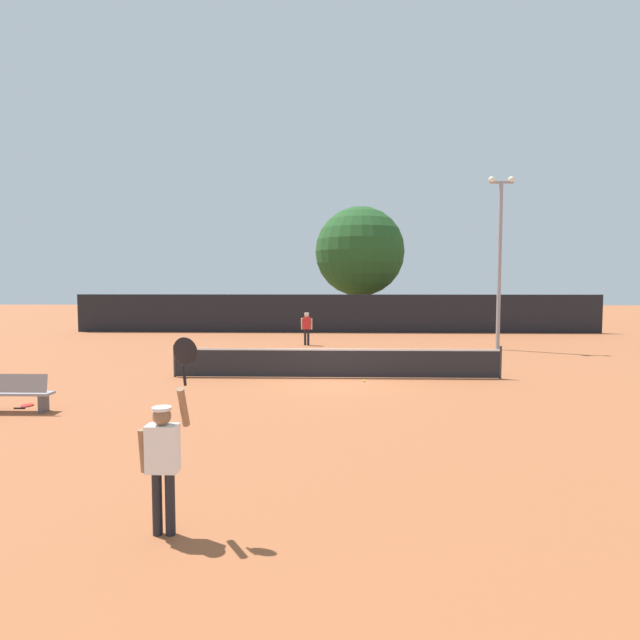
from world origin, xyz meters
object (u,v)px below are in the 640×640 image
object	(u,v)px
tennis_ball	(364,381)
parked_car_near	(234,313)
player_serving	(164,450)
courtside_bench	(13,393)
large_tree	(360,252)
parked_car_mid	(417,314)
player_receiving	(307,325)
spare_racket	(27,405)
parked_car_far	(466,316)
light_pole	(500,252)

from	to	relation	value
tennis_ball	parked_car_near	world-z (taller)	parked_car_near
player_serving	tennis_ball	bearing A→B (deg)	73.60
courtside_bench	large_tree	size ratio (longest dim) A/B	0.20
tennis_ball	player_serving	bearing A→B (deg)	-106.40
tennis_ball	parked_car_mid	xyz separation A→B (m)	(5.22, 23.39, 0.74)
player_serving	parked_car_mid	bearing A→B (deg)	76.26
player_receiving	spare_racket	distance (m)	14.78
tennis_ball	large_tree	world-z (taller)	large_tree
parked_car_far	light_pole	bearing A→B (deg)	-98.23
parked_car_near	spare_racket	bearing A→B (deg)	-86.46
courtside_bench	parked_car_far	world-z (taller)	parked_car_far
tennis_ball	parked_car_far	bearing A→B (deg)	68.60
light_pole	large_tree	world-z (taller)	large_tree
large_tree	player_serving	bearing A→B (deg)	-96.69
player_receiving	parked_car_near	size ratio (longest dim) A/B	0.38
player_serving	parked_car_mid	world-z (taller)	player_serving
tennis_ball	parked_car_far	world-z (taller)	parked_car_far
spare_racket	parked_car_mid	size ratio (longest dim) A/B	0.12
player_receiving	spare_racket	world-z (taller)	player_receiving
tennis_ball	courtside_bench	world-z (taller)	courtside_bench
tennis_ball	parked_car_mid	bearing A→B (deg)	77.42
spare_racket	parked_car_near	bearing A→B (deg)	90.59
player_receiving	large_tree	bearing A→B (deg)	-104.04
player_receiving	light_pole	xyz separation A→B (m)	(9.06, -1.46, 3.57)
large_tree	parked_car_mid	distance (m)	6.43
parked_car_far	parked_car_near	bearing A→B (deg)	170.06
large_tree	tennis_ball	bearing A→B (deg)	-92.21
player_receiving	tennis_ball	world-z (taller)	player_receiving
large_tree	parked_car_near	size ratio (longest dim) A/B	2.05
player_receiving	courtside_bench	size ratio (longest dim) A/B	0.91
player_receiving	light_pole	bearing A→B (deg)	170.82
player_serving	large_tree	world-z (taller)	large_tree
spare_racket	courtside_bench	distance (m)	0.79
player_receiving	parked_car_near	distance (m)	16.33
parked_car_near	parked_car_mid	world-z (taller)	same
spare_racket	parked_car_mid	world-z (taller)	parked_car_mid
player_receiving	parked_car_mid	distance (m)	15.56
tennis_ball	player_receiving	bearing A→B (deg)	103.50
parked_car_near	parked_car_mid	size ratio (longest dim) A/B	1.00
parked_car_near	parked_car_far	xyz separation A→B (m)	(17.50, -2.92, 0.00)
player_serving	parked_car_far	size ratio (longest dim) A/B	0.57
tennis_ball	light_pole	bearing A→B (deg)	51.16
player_serving	courtside_bench	bearing A→B (deg)	133.55
tennis_ball	courtside_bench	xyz separation A→B (m)	(-8.59, -4.17, 0.45)
large_tree	parked_car_far	size ratio (longest dim) A/B	2.08
large_tree	parked_car_far	distance (m)	9.04
spare_racket	player_receiving	bearing A→B (deg)	64.65
tennis_ball	parked_car_mid	world-z (taller)	parked_car_mid
tennis_ball	large_tree	xyz separation A→B (m)	(0.88, 22.71, 5.43)
courtside_bench	parked_car_mid	world-z (taller)	parked_car_mid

